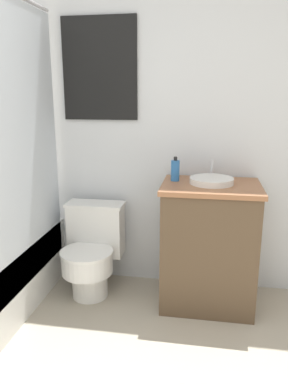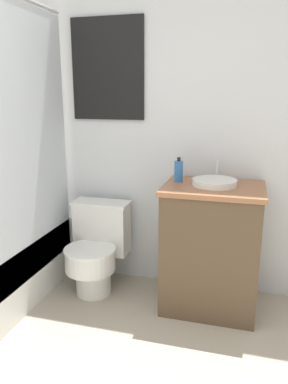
% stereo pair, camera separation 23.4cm
% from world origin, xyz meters
% --- Properties ---
extents(wall_back, '(3.11, 0.07, 2.50)m').
position_xyz_m(wall_back, '(-0.00, 2.12, 1.26)').
color(wall_back, silver).
rests_on(wall_back, ground_plane).
extents(toilet, '(0.42, 0.52, 0.65)m').
position_xyz_m(toilet, '(-0.10, 1.84, 0.33)').
color(toilet, white).
rests_on(toilet, ground_plane).
extents(vanity, '(0.64, 0.51, 0.85)m').
position_xyz_m(vanity, '(0.73, 1.82, 0.43)').
color(vanity, brown).
rests_on(vanity, ground_plane).
extents(sink, '(0.29, 0.32, 0.13)m').
position_xyz_m(sink, '(0.73, 1.85, 0.87)').
color(sink, white).
rests_on(sink, vanity).
extents(soap_bottle, '(0.06, 0.06, 0.16)m').
position_xyz_m(soap_bottle, '(0.48, 1.89, 0.92)').
color(soap_bottle, '#2D6BB2').
rests_on(soap_bottle, vanity).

